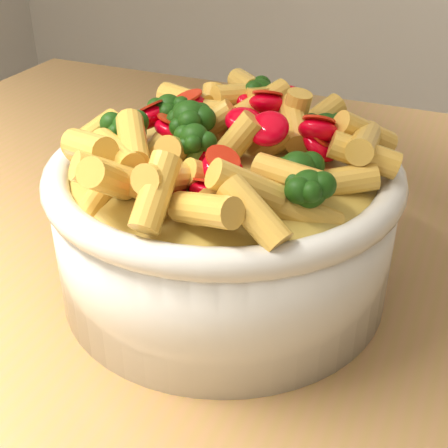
% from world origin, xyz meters
% --- Properties ---
extents(table, '(1.20, 0.80, 0.90)m').
position_xyz_m(table, '(0.00, 0.00, 0.80)').
color(table, '#A77647').
rests_on(table, ground).
extents(serving_bowl, '(0.26, 0.26, 0.11)m').
position_xyz_m(serving_bowl, '(-0.08, -0.06, 0.96)').
color(serving_bowl, silver).
rests_on(serving_bowl, table).
extents(pasta_salad, '(0.21, 0.21, 0.05)m').
position_xyz_m(pasta_salad, '(-0.08, -0.06, 1.03)').
color(pasta_salad, '#FEC650').
rests_on(pasta_salad, serving_bowl).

